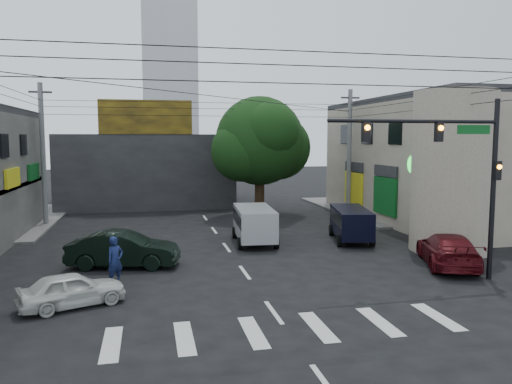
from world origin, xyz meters
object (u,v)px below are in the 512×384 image
object	(u,v)px
utility_pole_far_right	(349,153)
dark_sedan	(124,249)
street_tree	(260,141)
maroon_sedan	(448,250)
white_compact	(72,289)
utility_pole_far_left	(43,155)
traffic_officer	(115,261)
navy_van	(351,225)
silver_minivan	(254,226)
traffic_gantry	(457,160)

from	to	relation	value
utility_pole_far_right	dark_sedan	bearing A→B (deg)	-142.40
street_tree	maroon_sedan	distance (m)	17.26
utility_pole_far_right	white_compact	distance (m)	24.37
utility_pole_far_left	dark_sedan	xyz separation A→B (m)	(5.46, -11.97, -3.81)
street_tree	traffic_officer	xyz separation A→B (m)	(-9.23, -15.67, -4.53)
utility_pole_far_left	navy_van	size ratio (longest dim) A/B	1.92
navy_van	white_compact	bearing A→B (deg)	134.21
street_tree	white_compact	bearing A→B (deg)	-120.26
street_tree	navy_van	bearing A→B (deg)	-72.79
traffic_officer	street_tree	bearing A→B (deg)	21.83
street_tree	silver_minivan	world-z (taller)	street_tree
white_compact	silver_minivan	world-z (taller)	silver_minivan
utility_pole_far_right	maroon_sedan	xyz separation A→B (m)	(-1.45, -14.81, -3.86)
white_compact	street_tree	bearing A→B (deg)	-52.37
utility_pole_far_left	dark_sedan	distance (m)	13.69
street_tree	navy_van	size ratio (longest dim) A/B	1.82
traffic_gantry	traffic_officer	distance (m)	13.82
street_tree	traffic_officer	bearing A→B (deg)	-120.50
white_compact	maroon_sedan	world-z (taller)	maroon_sedan
utility_pole_far_right	navy_van	bearing A→B (deg)	-111.76
utility_pole_far_right	dark_sedan	xyz separation A→B (m)	(-15.54, -11.97, -3.81)
dark_sedan	navy_van	size ratio (longest dim) A/B	1.05
traffic_officer	utility_pole_far_right	bearing A→B (deg)	5.33
traffic_gantry	dark_sedan	world-z (taller)	traffic_gantry
street_tree	traffic_gantry	distance (m)	18.42
utility_pole_far_right	silver_minivan	size ratio (longest dim) A/B	1.99
traffic_officer	silver_minivan	bearing A→B (deg)	5.56
navy_van	traffic_officer	distance (m)	13.60
utility_pole_far_left	maroon_sedan	distance (m)	24.83
maroon_sedan	silver_minivan	xyz separation A→B (m)	(-7.39, 6.61, 0.23)
dark_sedan	utility_pole_far_left	bearing A→B (deg)	35.72
traffic_gantry	utility_pole_far_left	xyz separation A→B (m)	(-18.32, 17.00, -0.23)
utility_pole_far_left	white_compact	distance (m)	17.92
utility_pole_far_left	maroon_sedan	bearing A→B (deg)	-37.16
street_tree	dark_sedan	size ratio (longest dim) A/B	1.73
navy_van	street_tree	bearing A→B (deg)	29.96
street_tree	maroon_sedan	xyz separation A→B (m)	(5.05, -15.81, -4.74)
street_tree	utility_pole_far_right	world-z (taller)	utility_pole_far_right
maroon_sedan	utility_pole_far_right	bearing A→B (deg)	-75.05
dark_sedan	maroon_sedan	distance (m)	14.37
traffic_officer	maroon_sedan	bearing A→B (deg)	-38.26
white_compact	traffic_officer	world-z (taller)	traffic_officer
traffic_gantry	navy_van	bearing A→B (deg)	95.60
white_compact	navy_van	bearing A→B (deg)	-80.66
dark_sedan	silver_minivan	bearing A→B (deg)	-49.43
street_tree	maroon_sedan	world-z (taller)	street_tree
maroon_sedan	traffic_gantry	bearing A→B (deg)	81.40
dark_sedan	traffic_officer	xyz separation A→B (m)	(-0.19, -2.70, 0.16)
utility_pole_far_left	maroon_sedan	size ratio (longest dim) A/B	1.68
maroon_sedan	dark_sedan	bearing A→B (deg)	9.13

